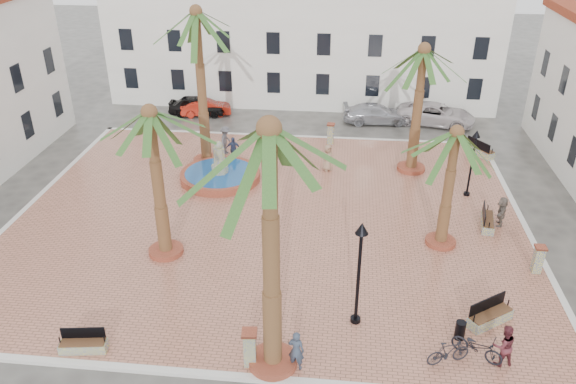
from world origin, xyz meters
name	(u,v)px	position (x,y,z in m)	size (l,w,h in m)	color
ground	(269,218)	(0.00, 0.00, 0.00)	(120.00, 120.00, 0.00)	#56544F
plaza	(269,217)	(0.00, 0.00, 0.07)	(26.00, 22.00, 0.15)	#BA725A
kerb_n	(291,137)	(0.00, 11.00, 0.08)	(26.30, 0.30, 0.16)	silver
kerb_s	(226,376)	(0.00, -11.00, 0.08)	(26.30, 0.30, 0.16)	silver
kerb_e	(527,231)	(13.00, 0.00, 0.08)	(0.30, 22.30, 0.16)	silver
kerb_w	(32,204)	(-13.00, 0.00, 0.08)	(0.30, 22.30, 0.16)	silver
building_north	(302,39)	(0.00, 19.99, 4.77)	(30.40, 7.40, 9.50)	white
fountain	(220,174)	(-3.41, 3.91, 0.48)	(4.66, 4.66, 2.41)	#A54730
palm_nw	(197,29)	(-4.76, 6.20, 8.31)	(5.38, 5.38, 9.48)	#A54730
palm_sw	(151,131)	(-4.30, -3.89, 6.22)	(5.18, 5.18, 7.26)	#A54730
palm_s	(270,160)	(1.57, -10.31, 8.13)	(5.63, 5.63, 9.34)	#A54730
palm_e	(455,148)	(8.52, -1.71, 5.13)	(4.69, 4.69, 6.04)	#A54730
palm_ne	(423,65)	(7.81, 6.38, 6.59)	(5.42, 5.42, 7.69)	#A54730
bench_s	(83,345)	(-5.40, -10.38, 0.40)	(1.75, 0.75, 0.89)	gray
bench_se	(490,317)	(9.66, -7.26, 0.44)	(1.94, 1.62, 1.03)	gray
bench_e	(487,221)	(11.04, 0.13, 0.43)	(0.86, 1.94, 0.99)	gray
bench_ne	(480,151)	(12.38, 9.08, 0.45)	(1.63, 1.98, 1.05)	gray
lamppost_s	(360,257)	(4.48, -7.73, 3.19)	(0.49, 0.49, 4.49)	black
lamppost_e	(474,152)	(10.62, 3.43, 2.76)	(0.42, 0.42, 3.85)	black
bollard_se	(250,347)	(0.77, -10.40, 0.92)	(0.58, 0.58, 1.49)	gray
bollard_n	(331,133)	(2.79, 9.94, 0.88)	(0.55, 0.55, 1.41)	gray
bollard_e	(538,259)	(12.40, -3.61, 0.84)	(0.48, 0.48, 1.33)	gray
litter_bin	(460,330)	(8.36, -8.26, 0.53)	(0.39, 0.39, 0.75)	black
cyclist_a	(296,350)	(2.40, -10.40, 0.95)	(0.58, 0.38, 1.60)	#354053
bicycle_a	(477,347)	(8.79, -9.20, 0.64)	(0.65, 1.86, 0.98)	black
cyclist_b	(504,345)	(9.60, -9.42, 0.99)	(0.81, 0.63, 1.68)	#5A222A
bicycle_b	(448,352)	(7.72, -9.60, 0.64)	(0.46, 1.64, 0.99)	black
pedestrian_fountain_a	(328,158)	(2.78, 5.77, 0.97)	(0.80, 0.52, 1.63)	#9E7B5F
pedestrian_fountain_b	(233,149)	(-3.13, 6.56, 0.93)	(0.92, 0.38, 1.57)	navy
pedestrian_north	(226,140)	(-3.81, 7.60, 1.06)	(1.18, 0.68, 1.83)	#57575D
pedestrian_east	(502,211)	(11.71, 0.35, 0.93)	(1.45, 0.46, 1.56)	#6A5D55
car_black	(197,105)	(-7.53, 14.85, 0.73)	(1.73, 4.30, 1.47)	black
car_red	(206,107)	(-6.88, 14.81, 0.62)	(1.32, 3.78, 1.25)	#AA1F11
car_silver	(377,114)	(5.98, 14.57, 0.70)	(1.96, 4.83, 1.40)	#B0B1B9
car_white	(436,114)	(10.29, 14.73, 0.77)	(2.56, 5.55, 1.54)	beige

